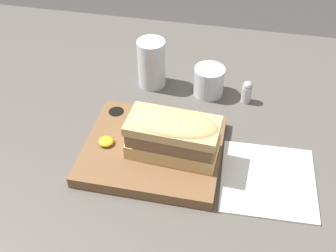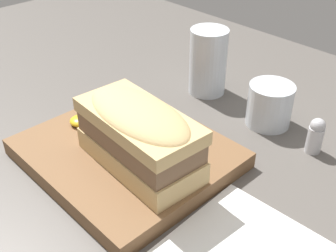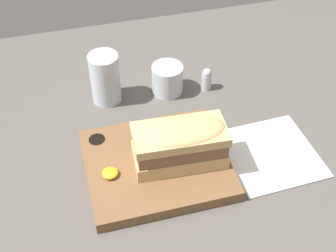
{
  "view_description": "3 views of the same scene",
  "coord_description": "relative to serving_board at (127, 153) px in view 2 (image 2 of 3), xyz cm",
  "views": [
    {
      "loc": [
        8.56,
        -57.72,
        66.9
      ],
      "look_at": [
        -4.4,
        4.59,
        9.43
      ],
      "focal_mm": 45.0,
      "sensor_mm": 36.0,
      "label": 1
    },
    {
      "loc": [
        32.94,
        -26.83,
        41.67
      ],
      "look_at": [
        -1.07,
        5.76,
        10.09
      ],
      "focal_mm": 45.0,
      "sensor_mm": 36.0,
      "label": 2
    },
    {
      "loc": [
        -21.61,
        -58.74,
        75.14
      ],
      "look_at": [
        -4.25,
        5.91,
        10.94
      ],
      "focal_mm": 50.0,
      "sensor_mm": 36.0,
      "label": 3
    }
  ],
  "objects": [
    {
      "name": "dining_table",
      "position": [
        7.46,
        -3.34,
        -2.29
      ],
      "size": [
        176.89,
        122.65,
        2.0
      ],
      "color": "#56514C",
      "rests_on": "ground"
    },
    {
      "name": "serving_board",
      "position": [
        0.0,
        0.0,
        0.0
      ],
      "size": [
        28.6,
        25.04,
        2.63
      ],
      "color": "brown",
      "rests_on": "dining_table"
    },
    {
      "name": "sandwich",
      "position": [
        4.58,
        -1.16,
        6.41
      ],
      "size": [
        18.74,
        9.89,
        9.54
      ],
      "rotation": [
        0.0,
        0.0,
        -0.06
      ],
      "color": "tan",
      "rests_on": "serving_board"
    },
    {
      "name": "mustard_dollop",
      "position": [
        -9.66,
        -1.58,
        1.92
      ],
      "size": [
        3.21,
        3.21,
        1.28
      ],
      "color": "gold",
      "rests_on": "serving_board"
    },
    {
      "name": "water_glass",
      "position": [
        -5.99,
        24.58,
        4.09
      ],
      "size": [
        6.97,
        6.97,
        12.42
      ],
      "color": "silver",
      "rests_on": "dining_table"
    },
    {
      "name": "wine_glass",
      "position": [
        8.73,
        23.68,
        2.09
      ],
      "size": [
        7.5,
        7.5,
        7.23
      ],
      "color": "silver",
      "rests_on": "dining_table"
    },
    {
      "name": "salt_shaker",
      "position": [
        18.21,
        22.17,
        1.7
      ],
      "size": [
        2.42,
        2.42,
        5.87
      ],
      "color": "silver",
      "rests_on": "dining_table"
    }
  ]
}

